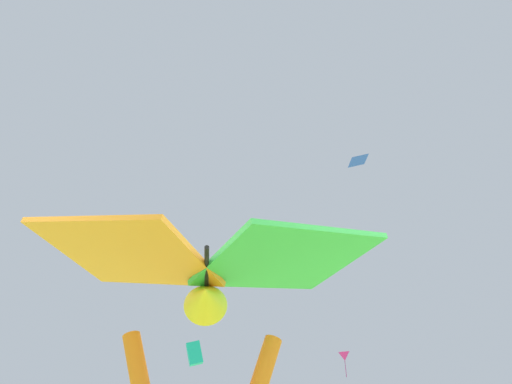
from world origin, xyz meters
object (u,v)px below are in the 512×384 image
object	(u,v)px
held_stunt_kite	(207,266)
distant_kite_yellow_high_right	(264,229)
distant_kite_magenta_far_center	(344,356)
distant_kite_blue_low_left	(358,160)
distant_kite_teal_high_left	(194,353)
distant_kite_magenta_low_right	(172,246)

from	to	relation	value
held_stunt_kite	distant_kite_yellow_high_right	bearing A→B (deg)	101.92
distant_kite_magenta_far_center	distant_kite_blue_low_left	bearing A→B (deg)	-81.90
distant_kite_teal_high_left	distant_kite_magenta_low_right	bearing A→B (deg)	131.26
distant_kite_magenta_low_right	distant_kite_teal_high_left	bearing A→B (deg)	-48.74
distant_kite_magenta_low_right	distant_kite_yellow_high_right	xyz separation A→B (m)	(3.98, 6.52, 4.54)
distant_kite_magenta_far_center	distant_kite_blue_low_left	xyz separation A→B (m)	(2.73, -19.18, 2.55)
distant_kite_blue_low_left	distant_kite_yellow_high_right	bearing A→B (deg)	120.95
distant_kite_yellow_high_right	held_stunt_kite	bearing A→B (deg)	-78.08
held_stunt_kite	distant_kite_magenta_far_center	distance (m)	36.72
distant_kite_magenta_far_center	distant_kite_blue_low_left	size ratio (longest dim) A/B	1.74
distant_kite_magenta_far_center	distant_kite_teal_high_left	bearing A→B (deg)	-106.06
held_stunt_kite	distant_kite_yellow_high_right	size ratio (longest dim) A/B	3.33
distant_kite_teal_high_left	distant_kite_magenta_low_right	distance (m)	9.15
held_stunt_kite	distant_kite_teal_high_left	world-z (taller)	distant_kite_teal_high_left
held_stunt_kite	distant_kite_yellow_high_right	distance (m)	33.47
distant_kite_magenta_low_right	distant_kite_yellow_high_right	world-z (taller)	distant_kite_yellow_high_right
distant_kite_magenta_low_right	distant_kite_magenta_far_center	size ratio (longest dim) A/B	0.52
distant_kite_blue_low_left	distant_kite_magenta_low_right	bearing A→B (deg)	154.64
distant_kite_magenta_far_center	distant_kite_magenta_low_right	bearing A→B (deg)	-120.72
distant_kite_magenta_low_right	held_stunt_kite	bearing A→B (deg)	-65.03
distant_kite_blue_low_left	distant_kite_yellow_high_right	distance (m)	14.42
held_stunt_kite	distant_kite_blue_low_left	distance (m)	20.86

